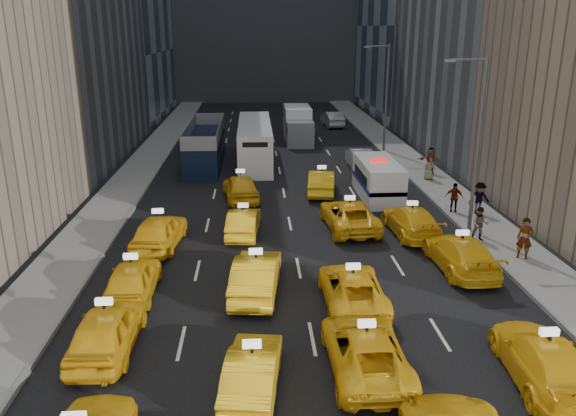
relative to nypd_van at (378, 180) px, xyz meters
name	(u,v)px	position (x,y,z in m)	size (l,w,h in m)	color
ground	(319,372)	(-5.86, -18.66, -1.13)	(160.00, 160.00, 0.00)	black
sidewalk_west	(135,175)	(-16.36, 6.34, -1.06)	(3.00, 90.00, 0.15)	gray
sidewalk_east	(420,171)	(4.64, 6.34, -1.06)	(3.00, 90.00, 0.15)	gray
curb_west	(156,174)	(-14.91, 6.34, -1.04)	(0.15, 90.00, 0.18)	slate
curb_east	(401,171)	(3.19, 6.34, -1.04)	(0.15, 90.00, 0.18)	slate
streetlight_near	(476,140)	(3.32, -6.66, 3.79)	(2.15, 0.22, 9.00)	#595B60
streetlight_far	(385,94)	(3.32, 13.34, 3.79)	(2.15, 0.22, 9.00)	#595B60
taxi_4	(107,329)	(-12.70, -16.97, -0.34)	(1.88, 4.66, 1.59)	yellow
taxi_5	(252,371)	(-7.92, -19.48, -0.45)	(1.45, 4.17, 1.37)	yellow
taxi_6	(365,350)	(-4.40, -18.57, -0.43)	(2.32, 5.04, 1.40)	yellow
taxi_7	(545,360)	(0.85, -19.55, -0.39)	(2.09, 5.13, 1.49)	yellow
taxi_8	(133,279)	(-12.66, -13.01, -0.38)	(1.78, 4.42, 1.51)	yellow
taxi_9	(256,275)	(-7.76, -13.03, -0.33)	(1.69, 4.85, 1.60)	yellow
taxi_10	(352,288)	(-4.06, -14.21, -0.45)	(2.27, 4.92, 1.37)	yellow
taxi_11	(460,253)	(1.27, -11.24, -0.37)	(2.12, 5.22, 1.51)	yellow
taxi_12	(159,231)	(-12.42, -7.74, -0.31)	(1.95, 4.84, 1.65)	yellow
taxi_13	(244,222)	(-8.36, -6.28, -0.44)	(1.47, 4.21, 1.39)	yellow
taxi_14	(349,215)	(-2.75, -5.65, -0.39)	(2.48, 5.37, 1.49)	yellow
taxi_15	(411,221)	(0.30, -6.73, -0.39)	(2.07, 5.09, 1.48)	yellow
taxi_16	(241,187)	(-8.61, -0.06, -0.31)	(1.94, 4.81, 1.64)	yellow
taxi_17	(321,182)	(-3.43, 1.06, -0.37)	(1.61, 4.63, 1.53)	yellow
nypd_van	(378,180)	(0.00, 0.00, 0.00)	(3.02, 6.07, 2.50)	silver
double_decker	(205,145)	(-11.51, 9.61, 0.45)	(2.73, 11.01, 3.19)	black
city_bus	(255,142)	(-7.67, 10.48, 0.41)	(3.15, 12.19, 3.12)	silver
box_truck	(298,125)	(-3.59, 18.44, 0.43)	(2.66, 7.05, 3.18)	white
misc_car_0	(360,158)	(0.31, 7.78, -0.37)	(1.62, 4.64, 1.53)	#A4A8AC
misc_car_1	(205,130)	(-12.52, 21.15, -0.38)	(2.48, 5.38, 1.50)	black
misc_car_2	(296,117)	(-3.05, 28.48, -0.32)	(2.29, 5.62, 1.63)	slate
misc_car_3	(252,123)	(-7.86, 24.58, -0.31)	(1.94, 4.82, 1.64)	black
misc_car_4	(332,119)	(0.82, 26.69, -0.33)	(1.70, 4.88, 1.61)	#B0B3B8
pedestrian_0	(525,238)	(4.50, -10.50, -0.02)	(0.70, 0.46, 1.92)	gray
pedestrian_1	(480,224)	(3.34, -8.17, -0.12)	(0.83, 0.46, 1.72)	gray
pedestrian_2	(479,198)	(4.92, -4.08, -0.06)	(1.19, 0.49, 1.84)	gray
pedestrian_3	(454,197)	(3.65, -3.56, -0.14)	(0.99, 0.45, 1.69)	gray
pedestrian_4	(429,167)	(4.38, 3.48, -0.10)	(0.86, 0.47, 1.76)	gray
pedestrian_5	(430,160)	(4.97, 5.23, -0.03)	(1.77, 0.51, 1.90)	gray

